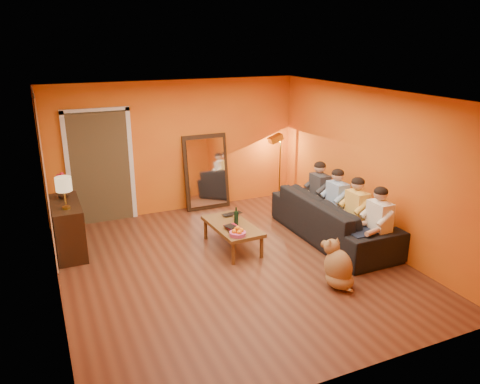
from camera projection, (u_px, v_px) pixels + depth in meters
name	position (u px, v px, depth m)	size (l,w,h in m)	color
room_shell	(223.00, 179.00, 7.15)	(5.00, 5.50, 2.60)	brown
white_accent	(44.00, 174.00, 7.38)	(0.02, 1.90, 2.58)	white
doorway_recess	(100.00, 167.00, 8.78)	(1.06, 0.30, 2.10)	#3F2D19
door_jamb_left	(68.00, 172.00, 8.45)	(0.08, 0.06, 2.20)	white
door_jamb_right	(131.00, 165.00, 8.89)	(0.08, 0.06, 2.20)	white
door_header	(95.00, 110.00, 8.34)	(1.22, 0.06, 0.08)	white
mirror_frame	(206.00, 172.00, 9.49)	(0.92, 0.06, 1.52)	black
mirror_glass	(207.00, 172.00, 9.46)	(0.78, 0.02, 1.36)	white
sideboard	(68.00, 228.00, 7.58)	(0.44, 1.18, 0.85)	black
table_lamp	(65.00, 193.00, 7.10)	(0.24, 0.24, 0.51)	beige
sofa	(333.00, 218.00, 8.09)	(1.02, 2.61, 0.76)	black
coffee_table	(232.00, 236.00, 7.78)	(0.62, 1.22, 0.42)	brown
floor_lamp	(280.00, 169.00, 9.86)	(0.30, 0.24, 1.44)	#AD9432
dog	(338.00, 263.00, 6.55)	(0.38, 0.59, 0.69)	#B0814F
person_far_left	(379.00, 225.00, 7.21)	(0.70, 0.44, 1.22)	white
person_mid_left	(356.00, 213.00, 7.68)	(0.70, 0.44, 1.22)	#E9B94D
person_mid_right	(337.00, 203.00, 8.16)	(0.70, 0.44, 1.22)	#8BADD7
person_far_right	(319.00, 194.00, 8.64)	(0.70, 0.44, 1.22)	#313236
fruit_bowl	(238.00, 231.00, 7.26)	(0.26, 0.26, 0.16)	#C4457E
wine_bottle	(236.00, 216.00, 7.64)	(0.07, 0.07, 0.31)	black
tumbler	(236.00, 218.00, 7.85)	(0.09, 0.09, 0.09)	#B27F3F
laptop	(234.00, 215.00, 8.08)	(0.36, 0.23, 0.03)	black
book_lower	(227.00, 230.00, 7.47)	(0.17, 0.22, 0.02)	black
book_mid	(227.00, 228.00, 7.47)	(0.20, 0.27, 0.02)	#B4142A
book_upper	(227.00, 228.00, 7.45)	(0.15, 0.21, 0.02)	black
vase	(63.00, 192.00, 7.63)	(0.20, 0.20, 0.21)	black
flowers	(61.00, 178.00, 7.55)	(0.17, 0.17, 0.45)	#B4142A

